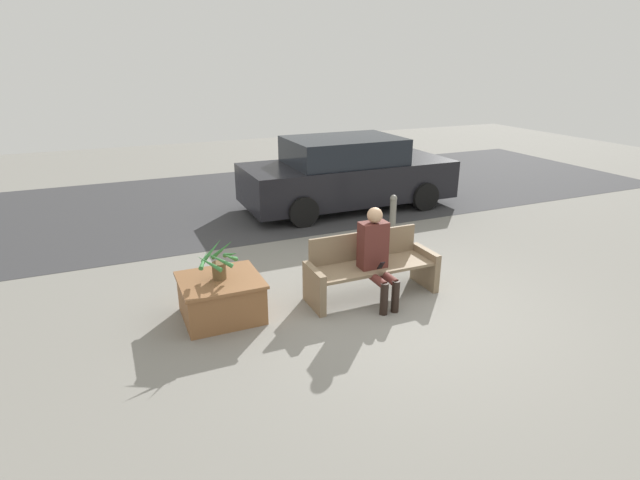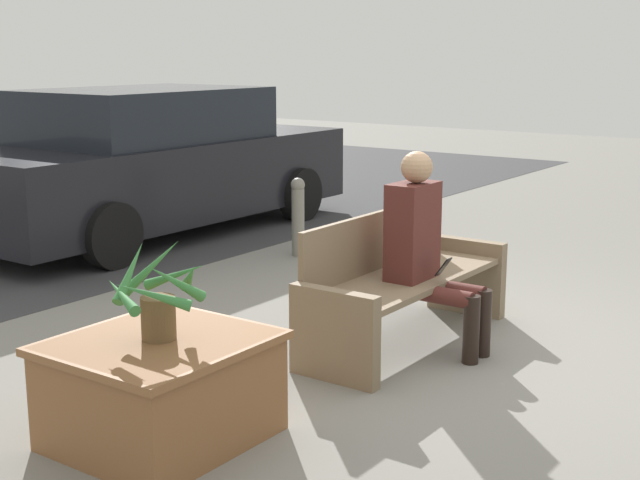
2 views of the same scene
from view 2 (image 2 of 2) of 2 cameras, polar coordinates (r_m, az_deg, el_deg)
ground_plane at (r=5.90m, az=10.38°, el=-7.12°), size 30.00×30.00×0.00m
bench at (r=5.94m, az=5.17°, el=-2.72°), size 1.82×0.59×0.85m
person_seated at (r=5.75m, az=6.73°, el=-0.27°), size 0.37×0.64×1.29m
planter_box at (r=4.55m, az=-10.13°, el=-9.19°), size 1.00×0.91×0.53m
potted_plant at (r=4.41m, az=-10.35°, el=-3.56°), size 0.53×0.52×0.48m
parked_car at (r=9.63m, az=-10.73°, el=4.86°), size 4.54×1.98×1.53m
bollard_post at (r=8.39m, az=-1.42°, el=1.61°), size 0.13×0.13×0.75m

